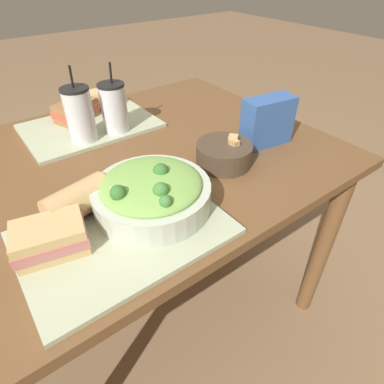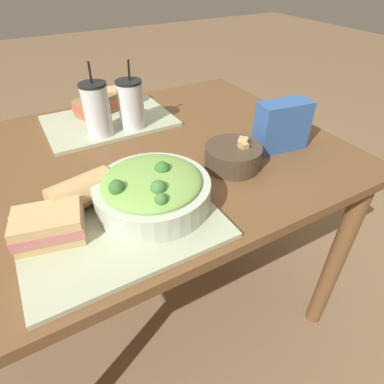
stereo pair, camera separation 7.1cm
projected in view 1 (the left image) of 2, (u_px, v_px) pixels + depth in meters
name	position (u px, v px, depth m)	size (l,w,h in m)	color
ground_plane	(136.00, 313.00, 1.39)	(12.00, 12.00, 0.00)	#846647
dining_table	(113.00, 191.00, 0.99)	(1.36, 0.93, 0.76)	brown
tray_near	(125.00, 233.00, 0.70)	(0.43, 0.31, 0.01)	#B2BC99
tray_far	(90.00, 126.00, 1.12)	(0.43, 0.31, 0.01)	#B2BC99
salad_bowl	(150.00, 193.00, 0.73)	(0.27, 0.27, 0.10)	beige
soup_bowl	(224.00, 153.00, 0.91)	(0.16, 0.16, 0.08)	#473828
sandwich_near	(50.00, 238.00, 0.63)	(0.16, 0.12, 0.06)	tan
baguette_near	(79.00, 200.00, 0.72)	(0.16, 0.11, 0.08)	tan
sandwich_far	(76.00, 111.00, 1.13)	(0.17, 0.14, 0.06)	olive
baguette_far	(98.00, 99.00, 1.20)	(0.13, 0.08, 0.08)	tan
drink_cup_dark	(80.00, 116.00, 0.98)	(0.08, 0.08, 0.23)	silver
drink_cup_red	(114.00, 109.00, 1.04)	(0.08, 0.08, 0.22)	silver
chip_bag	(267.00, 121.00, 0.99)	(0.17, 0.09, 0.15)	#335BA3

